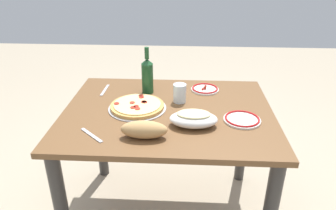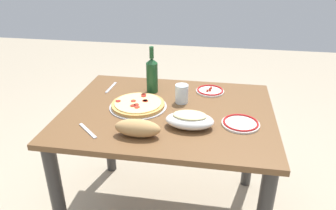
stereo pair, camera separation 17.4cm
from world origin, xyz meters
The scene contains 10 objects.
dining_table centered at (0.00, 0.00, 0.62)m, with size 1.14×0.90×0.76m.
pepperoni_pizza centered at (0.17, -0.01, 0.77)m, with size 0.32×0.32×0.03m.
baked_pasta_dish centered at (-0.14, 0.16, 0.80)m, with size 0.24×0.15×0.08m.
wine_bottle centered at (0.14, -0.23, 0.87)m, with size 0.07×0.07×0.28m.
water_glass centered at (-0.06, -0.11, 0.81)m, with size 0.07×0.07×0.11m, color silver.
side_plate_near centered at (-0.39, 0.10, 0.77)m, with size 0.19×0.19×0.02m.
side_plate_far centered at (-0.22, -0.28, 0.77)m, with size 0.17×0.17×0.02m.
bread_loaf centered at (0.10, 0.29, 0.80)m, with size 0.22×0.09×0.08m, color tan.
fork_left centered at (0.41, -0.25, 0.76)m, with size 0.17×0.02×0.01m, color #B7B7BC.
fork_right centered at (0.35, 0.29, 0.76)m, with size 0.17×0.02×0.01m, color #B7B7BC.
Camera 1 is at (-0.09, 1.57, 1.55)m, focal length 34.26 mm.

